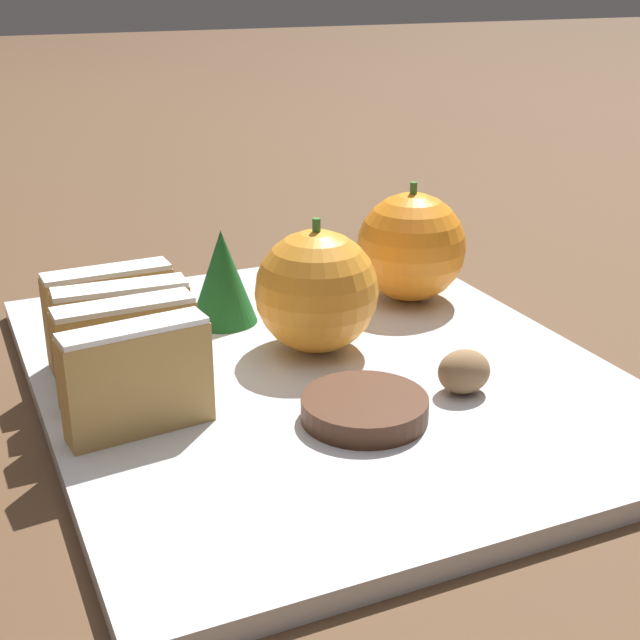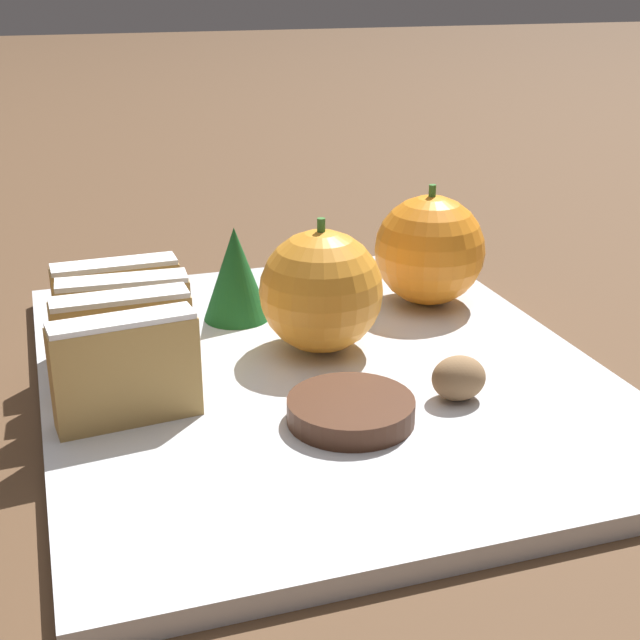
{
  "view_description": "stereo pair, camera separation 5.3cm",
  "coord_description": "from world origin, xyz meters",
  "views": [
    {
      "loc": [
        -0.2,
        -0.45,
        0.24
      ],
      "look_at": [
        0.0,
        0.0,
        0.04
      ],
      "focal_mm": 50.0,
      "sensor_mm": 36.0,
      "label": 1
    },
    {
      "loc": [
        -0.15,
        -0.47,
        0.24
      ],
      "look_at": [
        0.0,
        0.0,
        0.04
      ],
      "focal_mm": 50.0,
      "sensor_mm": 36.0,
      "label": 2
    }
  ],
  "objects": [
    {
      "name": "walnut",
      "position": [
        0.06,
        -0.07,
        0.02
      ],
      "size": [
        0.03,
        0.03,
        0.03
      ],
      "color": "#8E6B47",
      "rests_on": "serving_platter"
    },
    {
      "name": "stollen_slice_third",
      "position": [
        -0.11,
        0.03,
        0.04
      ],
      "size": [
        0.08,
        0.02,
        0.06
      ],
      "color": "tan",
      "rests_on": "serving_platter"
    },
    {
      "name": "stollen_slice_fourth",
      "position": [
        -0.11,
        0.06,
        0.04
      ],
      "size": [
        0.08,
        0.02,
        0.06
      ],
      "color": "tan",
      "rests_on": "serving_platter"
    },
    {
      "name": "stollen_slice_front",
      "position": [
        -0.12,
        -0.03,
        0.04
      ],
      "size": [
        0.08,
        0.03,
        0.06
      ],
      "color": "tan",
      "rests_on": "serving_platter"
    },
    {
      "name": "orange_near",
      "position": [
        0.11,
        0.08,
        0.05
      ],
      "size": [
        0.08,
        0.08,
        0.09
      ],
      "color": "orange",
      "rests_on": "serving_platter"
    },
    {
      "name": "stollen_slice_second",
      "position": [
        -0.12,
        -0.0,
        0.04
      ],
      "size": [
        0.08,
        0.02,
        0.06
      ],
      "color": "tan",
      "rests_on": "serving_platter"
    },
    {
      "name": "ground_plane",
      "position": [
        0.0,
        0.0,
        0.0
      ],
      "size": [
        6.0,
        6.0,
        0.0
      ],
      "primitive_type": "plane",
      "color": "#513823"
    },
    {
      "name": "serving_platter",
      "position": [
        0.0,
        0.0,
        0.01
      ],
      "size": [
        0.33,
        0.39,
        0.01
      ],
      "color": "silver",
      "rests_on": "ground_plane"
    },
    {
      "name": "orange_far",
      "position": [
        0.01,
        0.03,
        0.05
      ],
      "size": [
        0.08,
        0.08,
        0.09
      ],
      "color": "orange",
      "rests_on": "serving_platter"
    },
    {
      "name": "evergreen_sprig",
      "position": [
        -0.03,
        0.09,
        0.04
      ],
      "size": [
        0.05,
        0.05,
        0.06
      ],
      "color": "#195623",
      "rests_on": "serving_platter"
    },
    {
      "name": "chocolate_cookie",
      "position": [
        -0.01,
        -0.07,
        0.02
      ],
      "size": [
        0.07,
        0.07,
        0.01
      ],
      "color": "#472819",
      "rests_on": "serving_platter"
    }
  ]
}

